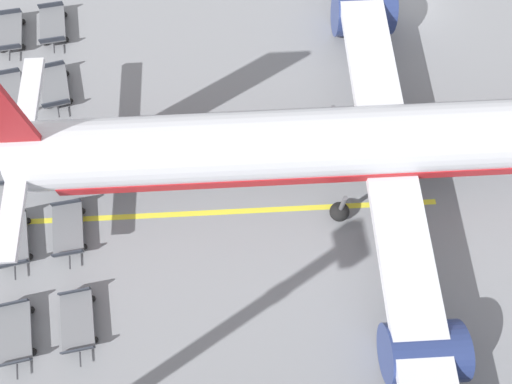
# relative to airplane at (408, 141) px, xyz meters

# --- Properties ---
(ground_plane) EXTENTS (500.00, 500.00, 0.00)m
(ground_plane) POSITION_rel_airplane_xyz_m (-11.44, 4.05, -3.10)
(ground_plane) COLOR gray
(airplane) EXTENTS (39.10, 43.86, 12.83)m
(airplane) POSITION_rel_airplane_xyz_m (0.00, 0.00, 0.00)
(airplane) COLOR silver
(airplane) RESTS_ON ground_plane
(baggage_dolly_row_near_col_a) EXTENTS (3.62, 1.75, 0.92)m
(baggage_dolly_row_near_col_a) POSITION_rel_airplane_xyz_m (-12.11, -21.53, -2.63)
(baggage_dolly_row_near_col_a) COLOR slate
(baggage_dolly_row_near_col_a) RESTS_ON ground_plane
(baggage_dolly_row_near_col_b) EXTENTS (3.64, 1.84, 0.92)m
(baggage_dolly_row_near_col_b) POSITION_rel_airplane_xyz_m (-7.49, -21.32, -2.63)
(baggage_dolly_row_near_col_b) COLOR slate
(baggage_dolly_row_near_col_b) RESTS_ON ground_plane
(baggage_dolly_row_near_col_c) EXTENTS (3.63, 1.80, 0.92)m
(baggage_dolly_row_near_col_c) POSITION_rel_airplane_xyz_m (-3.01, -20.89, -2.63)
(baggage_dolly_row_near_col_c) COLOR slate
(baggage_dolly_row_near_col_c) RESTS_ON ground_plane
(baggage_dolly_row_near_col_d) EXTENTS (3.65, 1.87, 0.92)m
(baggage_dolly_row_near_col_d) POSITION_rel_airplane_xyz_m (1.61, -20.56, -2.63)
(baggage_dolly_row_near_col_d) COLOR slate
(baggage_dolly_row_near_col_d) RESTS_ON ground_plane
(baggage_dolly_row_near_col_e) EXTENTS (3.64, 1.84, 0.92)m
(baggage_dolly_row_near_col_e) POSITION_rel_airplane_xyz_m (6.37, -20.18, -2.63)
(baggage_dolly_row_near_col_e) COLOR slate
(baggage_dolly_row_near_col_e) RESTS_ON ground_plane
(baggage_dolly_row_mid_a_col_a) EXTENTS (3.63, 1.79, 0.92)m
(baggage_dolly_row_mid_a_col_a) POSITION_rel_airplane_xyz_m (-12.32, -18.89, -2.63)
(baggage_dolly_row_mid_a_col_a) COLOR slate
(baggage_dolly_row_mid_a_col_a) RESTS_ON ground_plane
(baggage_dolly_row_mid_a_col_b) EXTENTS (3.66, 1.91, 0.92)m
(baggage_dolly_row_mid_a_col_b) POSITION_rel_airplane_xyz_m (-7.66, -18.64, -2.63)
(baggage_dolly_row_mid_a_col_b) COLOR slate
(baggage_dolly_row_mid_a_col_b) RESTS_ON ground_plane
(baggage_dolly_row_mid_a_col_c) EXTENTS (3.63, 1.80, 0.92)m
(baggage_dolly_row_mid_a_col_c) POSITION_rel_airplane_xyz_m (-2.97, -18.26, -2.63)
(baggage_dolly_row_mid_a_col_c) COLOR slate
(baggage_dolly_row_mid_a_col_c) RESTS_ON ground_plane
(baggage_dolly_row_mid_a_col_d) EXTENTS (3.62, 1.76, 0.92)m
(baggage_dolly_row_mid_a_col_d) POSITION_rel_airplane_xyz_m (1.41, -17.74, -2.63)
(baggage_dolly_row_mid_a_col_d) COLOR slate
(baggage_dolly_row_mid_a_col_d) RESTS_ON ground_plane
(baggage_dolly_row_mid_a_col_e) EXTENTS (3.63, 1.79, 0.92)m
(baggage_dolly_row_mid_a_col_e) POSITION_rel_airplane_xyz_m (6.20, -17.22, -2.63)
(baggage_dolly_row_mid_a_col_e) COLOR slate
(baggage_dolly_row_mid_a_col_e) RESTS_ON ground_plane
(stand_guidance_stripe) EXTENTS (2.11, 22.50, 0.01)m
(stand_guidance_stripe) POSITION_rel_airplane_xyz_m (1.37, -9.40, -3.10)
(stand_guidance_stripe) COLOR yellow
(stand_guidance_stripe) RESTS_ON ground_plane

